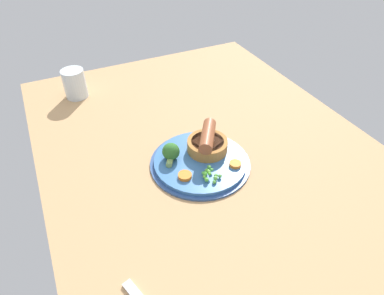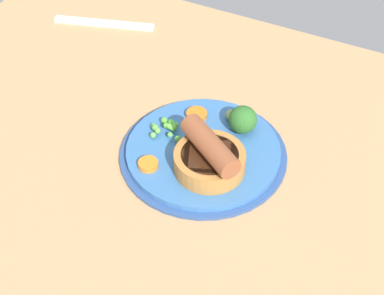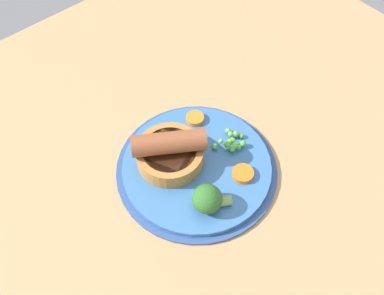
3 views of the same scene
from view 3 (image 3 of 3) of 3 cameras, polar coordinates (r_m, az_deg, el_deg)
name	(u,v)px [view 3 (image 3 of 3)]	position (r cm, az deg, el deg)	size (l,w,h in cm)	color
dining_table	(156,169)	(64.87, -4.84, -2.92)	(110.00, 80.00, 3.00)	tan
dinner_plate	(197,168)	(62.37, 0.62, -2.70)	(23.50, 23.50, 1.40)	#2D4C84
sausage_pudding	(170,151)	(60.32, -2.99, -0.53)	(10.26, 9.65, 5.87)	#AD7538
pea_pile	(231,142)	(63.02, 5.28, 0.74)	(5.31, 4.16, 1.75)	#5DB34E
broccoli_floret_near	(208,199)	(56.68, 2.17, -6.88)	(5.30, 4.41, 4.07)	#2D6628
carrot_slice_0	(243,174)	(60.79, 6.81, -3.49)	(3.04, 3.04, 0.83)	orange
carrot_slice_4	(195,118)	(66.13, 0.42, 3.90)	(2.75, 2.75, 0.79)	orange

